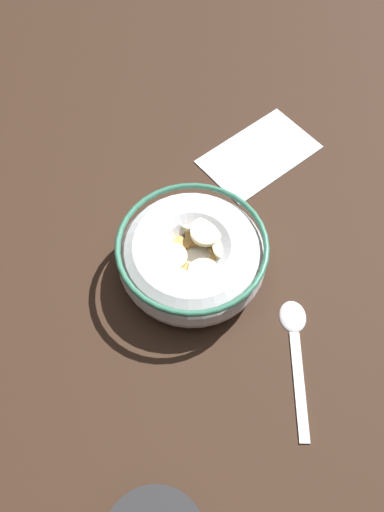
# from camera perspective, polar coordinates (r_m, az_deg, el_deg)

# --- Properties ---
(ground_plane) EXTENTS (1.26, 1.26, 0.02)m
(ground_plane) POSITION_cam_1_polar(r_m,az_deg,el_deg) (0.60, 0.00, -1.93)
(ground_plane) COLOR #332116
(cereal_bowl) EXTENTS (0.16, 0.16, 0.05)m
(cereal_bowl) POSITION_cam_1_polar(r_m,az_deg,el_deg) (0.56, 0.02, -0.04)
(cereal_bowl) COLOR silver
(cereal_bowl) RESTS_ON ground_plane
(spoon) EXTENTS (0.13, 0.10, 0.01)m
(spoon) POSITION_cam_1_polar(r_m,az_deg,el_deg) (0.56, 10.77, -8.36)
(spoon) COLOR silver
(spoon) RESTS_ON ground_plane
(folded_napkin) EXTENTS (0.16, 0.11, 0.00)m
(folded_napkin) POSITION_cam_1_polar(r_m,az_deg,el_deg) (0.68, 7.06, 10.59)
(folded_napkin) COLOR silver
(folded_napkin) RESTS_ON ground_plane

